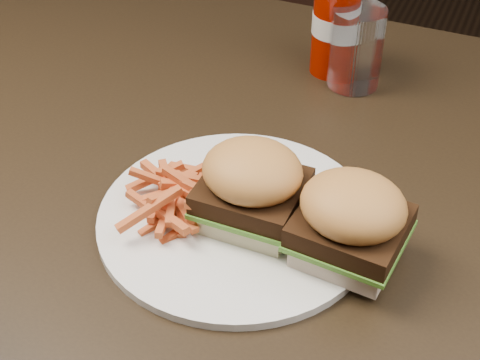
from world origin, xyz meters
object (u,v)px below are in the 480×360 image
at_px(ketchup_bottle, 335,31).
at_px(tumbler, 356,47).
at_px(plate, 236,219).
at_px(chair_far, 272,22).
at_px(dining_table, 235,168).

bearing_deg(ketchup_bottle, tumbler, -32.93).
xyz_separation_m(plate, tumbler, (0.04, 0.31, 0.05)).
xyz_separation_m(chair_far, tumbler, (0.38, -0.70, 0.38)).
relative_size(dining_table, tumbler, 11.15).
bearing_deg(tumbler, dining_table, -112.18).
xyz_separation_m(chair_far, plate, (0.34, -1.02, 0.33)).
bearing_deg(ketchup_bottle, plate, -89.84).
xyz_separation_m(dining_table, chair_far, (-0.29, 0.91, -0.30)).
bearing_deg(tumbler, chair_far, 118.09).
bearing_deg(chair_far, ketchup_bottle, 112.00).
relative_size(chair_far, tumbler, 4.04).
distance_m(chair_far, plate, 1.12).
bearing_deg(ketchup_bottle, chair_far, 116.50).
bearing_deg(plate, tumbler, 83.48).
bearing_deg(ketchup_bottle, dining_table, -101.57).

